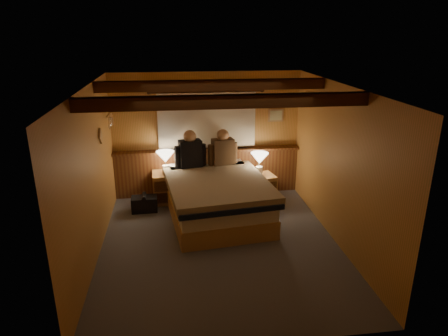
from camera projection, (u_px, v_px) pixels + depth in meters
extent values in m
plane|color=#565A66|center=(220.00, 244.00, 6.15)|extent=(4.20, 4.20, 0.00)
plane|color=#B68544|center=(219.00, 87.00, 5.36)|extent=(4.20, 4.20, 0.00)
plane|color=#CF894A|center=(207.00, 135.00, 7.72)|extent=(3.60, 0.00, 3.60)
plane|color=#CF894A|center=(91.00, 177.00, 5.53)|extent=(0.00, 4.20, 4.20)
plane|color=#CF894A|center=(339.00, 166.00, 5.97)|extent=(0.00, 4.20, 4.20)
plane|color=#CF894A|center=(246.00, 245.00, 3.79)|extent=(3.60, 0.00, 3.60)
cube|color=brown|center=(208.00, 172.00, 7.91)|extent=(3.60, 0.12, 0.90)
cube|color=brown|center=(208.00, 150.00, 7.70)|extent=(3.60, 0.22, 0.04)
cylinder|color=#492612|center=(206.00, 91.00, 7.36)|extent=(2.10, 0.05, 0.05)
sphere|color=#492612|center=(149.00, 92.00, 7.23)|extent=(0.08, 0.08, 0.08)
sphere|color=#492612|center=(262.00, 90.00, 7.49)|extent=(0.08, 0.08, 0.08)
cube|color=white|center=(207.00, 120.00, 7.55)|extent=(1.85, 0.08, 1.05)
cube|color=#492612|center=(225.00, 102.00, 4.82)|extent=(3.60, 0.15, 0.16)
cube|color=#492612|center=(213.00, 85.00, 6.23)|extent=(3.60, 0.15, 0.16)
cylinder|color=white|center=(108.00, 114.00, 6.86)|extent=(0.03, 0.55, 0.03)
torus|color=white|center=(109.00, 123.00, 6.76)|extent=(0.01, 0.21, 0.21)
torus|color=white|center=(111.00, 120.00, 6.97)|extent=(0.01, 0.21, 0.21)
cube|color=#A98154|center=(276.00, 115.00, 7.75)|extent=(0.30, 0.03, 0.25)
cube|color=beige|center=(276.00, 115.00, 7.73)|extent=(0.24, 0.01, 0.19)
cube|color=tan|center=(217.00, 209.00, 6.99)|extent=(1.79, 2.24, 0.31)
cube|color=white|center=(217.00, 194.00, 6.89)|extent=(1.75, 2.20, 0.25)
cube|color=black|center=(220.00, 192.00, 6.61)|extent=(1.80, 1.84, 0.08)
cube|color=tan|center=(218.00, 185.00, 6.71)|extent=(1.87, 2.05, 0.12)
cube|color=white|center=(186.00, 170.00, 7.47)|extent=(0.66, 0.42, 0.17)
cube|color=white|center=(227.00, 166.00, 7.66)|extent=(0.66, 0.42, 0.17)
cube|color=tan|center=(167.00, 187.00, 7.59)|extent=(0.55, 0.50, 0.58)
cube|color=brown|center=(167.00, 186.00, 7.34)|extent=(0.48, 0.04, 0.20)
cube|color=brown|center=(168.00, 198.00, 7.41)|extent=(0.48, 0.04, 0.20)
cylinder|color=white|center=(167.00, 186.00, 7.34)|extent=(0.03, 0.03, 0.03)
cylinder|color=white|center=(168.00, 198.00, 7.41)|extent=(0.03, 0.03, 0.03)
cube|color=tan|center=(261.00, 188.00, 7.59)|extent=(0.57, 0.53, 0.53)
cube|color=brown|center=(266.00, 187.00, 7.37)|extent=(0.43, 0.11, 0.19)
cube|color=brown|center=(265.00, 198.00, 7.44)|extent=(0.43, 0.11, 0.19)
cylinder|color=white|center=(266.00, 187.00, 7.37)|extent=(0.04, 0.04, 0.03)
cylinder|color=white|center=(265.00, 198.00, 7.44)|extent=(0.04, 0.04, 0.03)
cylinder|color=white|center=(166.00, 170.00, 7.42)|extent=(0.13, 0.13, 0.17)
cylinder|color=white|center=(166.00, 164.00, 7.39)|extent=(0.02, 0.02, 0.09)
cone|color=#FFE9C6|center=(165.00, 157.00, 7.34)|extent=(0.33, 0.33, 0.20)
cylinder|color=white|center=(259.00, 171.00, 7.50)|extent=(0.13, 0.13, 0.17)
cylinder|color=white|center=(259.00, 165.00, 7.46)|extent=(0.02, 0.02, 0.09)
cone|color=#FFE9C6|center=(260.00, 158.00, 7.41)|extent=(0.33, 0.33, 0.20)
cube|color=black|center=(190.00, 154.00, 7.33)|extent=(0.44, 0.31, 0.53)
cylinder|color=black|center=(178.00, 158.00, 7.27)|extent=(0.13, 0.13, 0.42)
cylinder|color=black|center=(203.00, 155.00, 7.42)|extent=(0.13, 0.13, 0.42)
sphere|color=#DAAA82|center=(190.00, 136.00, 7.22)|extent=(0.23, 0.23, 0.23)
cube|color=#462F1C|center=(223.00, 152.00, 7.47)|extent=(0.43, 0.30, 0.52)
cylinder|color=#462F1C|center=(211.00, 156.00, 7.41)|extent=(0.12, 0.12, 0.41)
cylinder|color=#462F1C|center=(234.00, 153.00, 7.55)|extent=(0.12, 0.12, 0.41)
sphere|color=#DAAA82|center=(223.00, 135.00, 7.36)|extent=(0.23, 0.23, 0.23)
cube|color=black|center=(144.00, 204.00, 7.24)|extent=(0.46, 0.29, 0.27)
cylinder|color=black|center=(144.00, 196.00, 7.18)|extent=(0.08, 0.28, 0.07)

